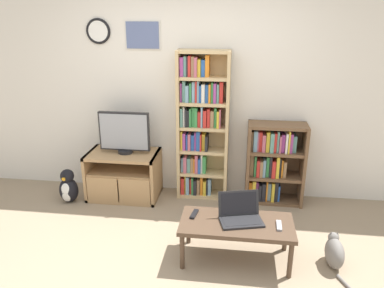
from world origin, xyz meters
name	(u,v)px	position (x,y,z in m)	size (l,w,h in m)	color
ground_plane	(161,277)	(0.00, 0.00, 0.00)	(18.00, 18.00, 0.00)	gray
wall_back	(188,90)	(-0.01, 1.76, 1.30)	(6.62, 0.09, 2.60)	silver
tv_stand	(124,175)	(-0.77, 1.44, 0.29)	(0.86, 0.52, 0.58)	tan
television	(124,133)	(-0.73, 1.46, 0.83)	(0.61, 0.18, 0.51)	black
bookshelf_tall	(201,127)	(0.16, 1.61, 0.90)	(0.61, 0.25, 1.79)	tan
bookshelf_short	(272,163)	(1.02, 1.58, 0.49)	(0.67, 0.32, 0.98)	brown
coffee_table	(237,226)	(0.64, 0.35, 0.35)	(1.03, 0.49, 0.39)	#4C3828
laptop	(240,214)	(0.66, 0.40, 0.45)	(0.44, 0.36, 0.25)	#232326
remote_near_laptop	(279,226)	(1.01, 0.33, 0.40)	(0.05, 0.16, 0.02)	#99999E
remote_far_from_laptop	(194,214)	(0.24, 0.43, 0.40)	(0.07, 0.16, 0.02)	black
cat	(334,252)	(1.53, 0.38, 0.14)	(0.21, 0.56, 0.30)	slate
penguin_figurine	(68,187)	(-1.39, 1.21, 0.19)	(0.23, 0.20, 0.42)	black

